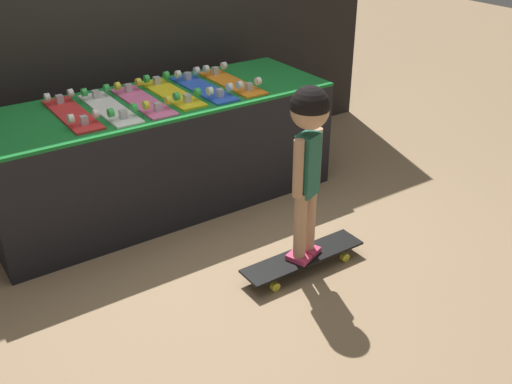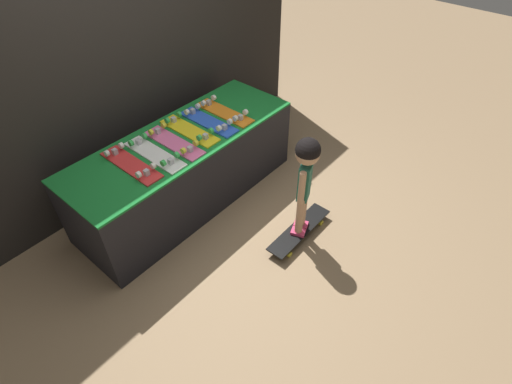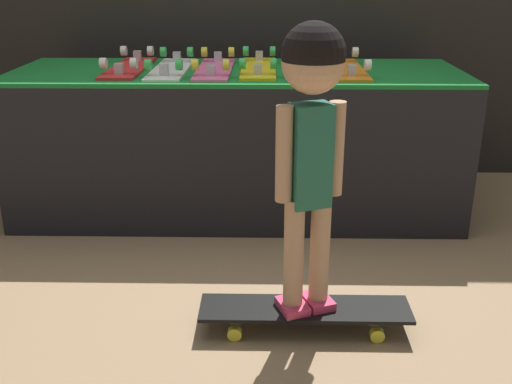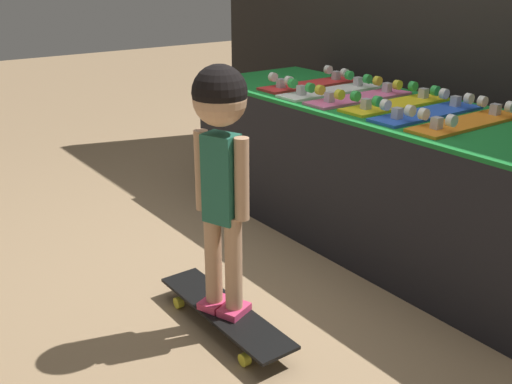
{
  "view_description": "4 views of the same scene",
  "coord_description": "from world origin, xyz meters",
  "views": [
    {
      "loc": [
        -1.55,
        -2.97,
        2.06
      ],
      "look_at": [
        0.19,
        -0.41,
        0.4
      ],
      "focal_mm": 42.0,
      "sensor_mm": 36.0,
      "label": 1
    },
    {
      "loc": [
        -1.89,
        -2.06,
        2.89
      ],
      "look_at": [
        0.15,
        -0.33,
        0.43
      ],
      "focal_mm": 28.0,
      "sensor_mm": 36.0,
      "label": 2
    },
    {
      "loc": [
        0.16,
        -2.65,
        1.28
      ],
      "look_at": [
        0.11,
        -0.3,
        0.38
      ],
      "focal_mm": 42.0,
      "sensor_mm": 36.0,
      "label": 3
    },
    {
      "loc": [
        2.13,
        -1.91,
        1.46
      ],
      "look_at": [
        0.08,
        -0.41,
        0.48
      ],
      "focal_mm": 42.0,
      "sensor_mm": 36.0,
      "label": 4
    }
  ],
  "objects": [
    {
      "name": "skateboard_on_floor",
      "position": [
        0.3,
        -0.73,
        0.07
      ],
      "size": [
        0.78,
        0.19,
        0.09
      ],
      "color": "black",
      "rests_on": "ground_plane"
    },
    {
      "name": "skateboard_pink_on_rack",
      "position": [
        -0.11,
        0.43,
        0.78
      ],
      "size": [
        0.18,
        0.66,
        0.09
      ],
      "color": "pink",
      "rests_on": "display_rack"
    },
    {
      "name": "skateboard_yellow_on_rack",
      "position": [
        0.11,
        0.47,
        0.78
      ],
      "size": [
        0.18,
        0.66,
        0.09
      ],
      "color": "yellow",
      "rests_on": "display_rack"
    },
    {
      "name": "skateboard_orange_on_rack",
      "position": [
        0.56,
        0.44,
        0.78
      ],
      "size": [
        0.18,
        0.66,
        0.09
      ],
      "color": "orange",
      "rests_on": "display_rack"
    },
    {
      "name": "child",
      "position": [
        0.3,
        -0.73,
        0.81
      ],
      "size": [
        0.23,
        0.21,
        1.02
      ],
      "rotation": [
        0.0,
        0.0,
        0.36
      ],
      "color": "#E03D6B",
      "rests_on": "skateboard_on_floor"
    },
    {
      "name": "display_rack",
      "position": [
        0.0,
        0.46,
        0.38
      ],
      "size": [
        2.32,
        0.8,
        0.77
      ],
      "color": "black",
      "rests_on": "ground_plane"
    },
    {
      "name": "skateboard_blue_on_rack",
      "position": [
        0.34,
        0.44,
        0.78
      ],
      "size": [
        0.18,
        0.66,
        0.09
      ],
      "color": "blue",
      "rests_on": "display_rack"
    },
    {
      "name": "skateboard_red_on_rack",
      "position": [
        -0.56,
        0.46,
        0.78
      ],
      "size": [
        0.18,
        0.66,
        0.09
      ],
      "color": "red",
      "rests_on": "display_rack"
    },
    {
      "name": "skateboard_white_on_rack",
      "position": [
        -0.34,
        0.43,
        0.78
      ],
      "size": [
        0.18,
        0.66,
        0.09
      ],
      "color": "white",
      "rests_on": "display_rack"
    },
    {
      "name": "ground_plane",
      "position": [
        0.0,
        0.0,
        0.0
      ],
      "size": [
        16.0,
        16.0,
        0.0
      ],
      "primitive_type": "plane",
      "color": "#9E7F5B"
    }
  ]
}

